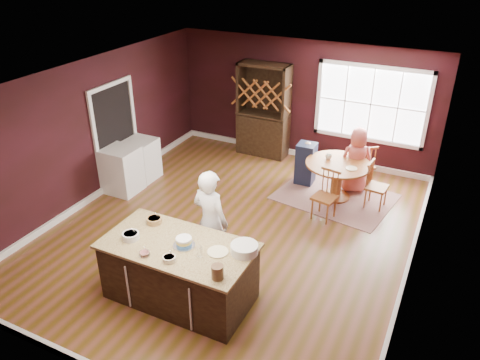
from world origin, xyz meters
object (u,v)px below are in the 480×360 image
object	(u,v)px
chair_east	(377,185)
washer	(122,170)
toddler	(307,147)
dryer	(142,159)
dining_table	(337,173)
chair_north	(364,164)
baker	(211,221)
chair_south	(325,195)
layer_cake	(184,242)
seated_woman	(356,160)
hutch	(263,110)
kitchen_island	(180,273)
high_chair	(306,163)

from	to	relation	value
chair_east	washer	xyz separation A→B (m)	(-4.73, -1.62, -0.00)
toddler	dryer	size ratio (longest dim) A/B	0.30
dining_table	chair_north	distance (m)	0.89
baker	chair_south	bearing A→B (deg)	-108.84
toddler	baker	bearing A→B (deg)	-96.40
baker	layer_cake	size ratio (longest dim) A/B	5.52
dining_table	toddler	xyz separation A→B (m)	(-0.75, 0.35, 0.28)
chair_south	dryer	distance (m)	3.97
chair_south	chair_north	distance (m)	1.71
layer_cake	dryer	size ratio (longest dim) A/B	0.35
chair_east	seated_woman	distance (m)	0.75
hutch	washer	bearing A→B (deg)	-121.37
toddler	chair_south	bearing A→B (deg)	-57.73
seated_woman	toddler	size ratio (longest dim) A/B	5.21
baker	chair_east	size ratio (longest dim) A/B	1.81
chair_north	seated_woman	distance (m)	0.44
baker	washer	xyz separation A→B (m)	(-2.82, 1.37, -0.38)
kitchen_island	hutch	world-z (taller)	hutch
washer	chair_south	bearing A→B (deg)	11.14
layer_cake	seated_woman	world-z (taller)	seated_woman
dining_table	washer	world-z (taller)	washer
chair_north	hutch	distance (m)	2.61
high_chair	baker	bearing A→B (deg)	-98.21
layer_cake	hutch	size ratio (longest dim) A/B	0.14
washer	dining_table	bearing A→B (deg)	22.62
high_chair	hutch	distance (m)	1.81
seated_woman	washer	size ratio (longest dim) A/B	1.45
kitchen_island	seated_woman	bearing A→B (deg)	71.43
hutch	high_chair	bearing A→B (deg)	-34.70
washer	dryer	size ratio (longest dim) A/B	1.06
seated_woman	baker	bearing A→B (deg)	44.45
dining_table	chair_north	size ratio (longest dim) A/B	1.38
dining_table	chair_south	xyz separation A→B (m)	(0.02, -0.86, -0.06)
seated_woman	toddler	world-z (taller)	seated_woman
seated_woman	dryer	bearing A→B (deg)	-4.80
chair_south	layer_cake	bearing A→B (deg)	-99.98
washer	hutch	bearing A→B (deg)	58.63
chair_east	dryer	distance (m)	4.83
kitchen_island	high_chair	bearing A→B (deg)	84.04
kitchen_island	toddler	bearing A→B (deg)	84.02
chair_north	hutch	size ratio (longest dim) A/B	0.42
dining_table	dryer	size ratio (longest dim) A/B	1.43
chair_north	seated_woman	world-z (taller)	seated_woman
chair_east	dining_table	bearing A→B (deg)	93.58
dryer	toddler	bearing A→B (deg)	22.96
layer_cake	chair_north	distance (m)	4.86
chair_east	high_chair	size ratio (longest dim) A/B	1.02
hutch	toddler	bearing A→B (deg)	-33.98
chair_east	dryer	world-z (taller)	chair_east
kitchen_island	baker	xyz separation A→B (m)	(0.06, 0.81, 0.41)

